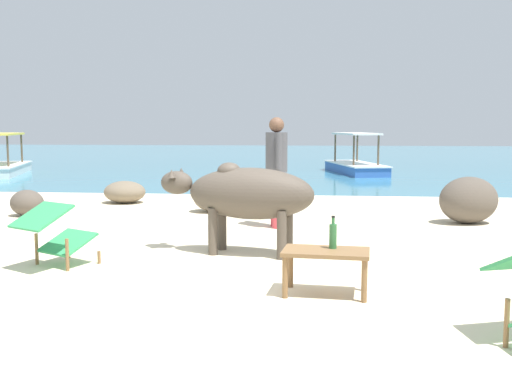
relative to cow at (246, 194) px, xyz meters
The scene contains 13 objects.
sand_beach 1.25m from the cow, 98.08° to the right, with size 18.00×14.00×0.04m, color beige.
water_surface 21.01m from the cow, 90.39° to the left, with size 60.00×36.00×0.03m, color teal.
cow is the anchor object (origin of this frame).
low_bench_table 1.88m from the cow, 60.85° to the right, with size 0.80×0.51×0.40m.
bottle 1.82m from the cow, 58.08° to the right, with size 0.07×0.07×0.30m.
deck_chair_far 2.15m from the cow, 156.67° to the right, with size 0.84×0.93×0.68m.
person_standing 1.91m from the cow, 83.10° to the left, with size 0.32×0.50×1.62m.
shore_rock_large 5.29m from the cow, 123.34° to the left, with size 0.82×0.76×0.43m, color #756651.
shore_rock_medium 4.77m from the cow, 146.89° to the left, with size 0.56×0.49×0.44m, color brown.
shore_rock_small 3.52m from the cow, 105.21° to the left, with size 0.81×0.67×0.53m, color #756651.
shore_rock_flat 4.05m from the cow, 38.84° to the left, with size 0.92×0.67×0.72m, color brown.
boat_blue 12.79m from the cow, 80.64° to the left, with size 1.96×3.84×1.29m.
boat_white 14.07m from the cow, 129.29° to the left, with size 2.17×3.85×1.29m.
Camera 1 is at (0.94, -5.85, 1.54)m, focal length 42.02 mm.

